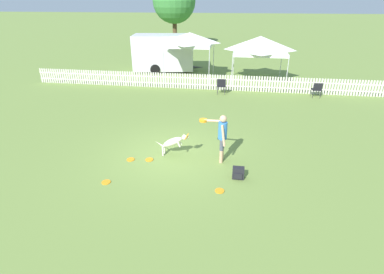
% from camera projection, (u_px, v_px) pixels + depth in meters
% --- Properties ---
extents(ground_plane, '(240.00, 240.00, 0.00)m').
position_uv_depth(ground_plane, '(174.00, 154.00, 10.22)').
color(ground_plane, olive).
extents(handler_person, '(0.93, 0.72, 1.59)m').
position_uv_depth(handler_person, '(221.00, 133.00, 9.39)').
color(handler_person, tan).
rests_on(handler_person, ground_plane).
extents(leaping_dog, '(1.19, 0.33, 0.88)m').
position_uv_depth(leaping_dog, '(174.00, 142.00, 9.91)').
color(leaping_dog, beige).
rests_on(leaping_dog, ground_plane).
extents(frisbee_near_handler, '(0.26, 0.26, 0.02)m').
position_uv_depth(frisbee_near_handler, '(131.00, 159.00, 9.85)').
color(frisbee_near_handler, orange).
rests_on(frisbee_near_handler, ground_plane).
extents(frisbee_near_dog, '(0.26, 0.26, 0.02)m').
position_uv_depth(frisbee_near_dog, '(106.00, 182.00, 8.63)').
color(frisbee_near_dog, orange).
rests_on(frisbee_near_dog, ground_plane).
extents(frisbee_midfield, '(0.26, 0.26, 0.02)m').
position_uv_depth(frisbee_midfield, '(149.00, 160.00, 9.84)').
color(frisbee_midfield, orange).
rests_on(frisbee_midfield, ground_plane).
extents(frisbee_far_scatter, '(0.26, 0.26, 0.02)m').
position_uv_depth(frisbee_far_scatter, '(220.00, 191.00, 8.24)').
color(frisbee_far_scatter, orange).
rests_on(frisbee_far_scatter, ground_plane).
extents(backpack_on_grass, '(0.34, 0.26, 0.35)m').
position_uv_depth(backpack_on_grass, '(238.00, 173.00, 8.77)').
color(backpack_on_grass, black).
rests_on(backpack_on_grass, ground_plane).
extents(picket_fence, '(20.86, 0.04, 0.89)m').
position_uv_depth(picket_fence, '(204.00, 82.00, 17.43)').
color(picket_fence, beige).
rests_on(picket_fence, ground_plane).
extents(folding_chair_blue_left, '(0.48, 0.51, 0.89)m').
position_uv_depth(folding_chair_blue_left, '(221.00, 85.00, 16.47)').
color(folding_chair_blue_left, '#333338').
rests_on(folding_chair_blue_left, ground_plane).
extents(folding_chair_center, '(0.49, 0.51, 0.83)m').
position_uv_depth(folding_chair_center, '(317.00, 89.00, 15.91)').
color(folding_chair_center, '#333338').
rests_on(folding_chair_center, ground_plane).
extents(canopy_tent_main, '(3.20, 3.20, 2.80)m').
position_uv_depth(canopy_tent_main, '(260.00, 45.00, 18.30)').
color(canopy_tent_main, silver).
rests_on(canopy_tent_main, ground_plane).
extents(canopy_tent_secondary, '(2.90, 2.90, 2.92)m').
position_uv_depth(canopy_tent_secondary, '(190.00, 39.00, 19.17)').
color(canopy_tent_secondary, silver).
rests_on(canopy_tent_secondary, ground_plane).
extents(equipment_trailer, '(5.19, 2.95, 2.55)m').
position_uv_depth(equipment_trailer, '(164.00, 52.00, 21.68)').
color(equipment_trailer, silver).
rests_on(equipment_trailer, ground_plane).
extents(tree_left_grove, '(4.59, 4.59, 6.97)m').
position_uv_depth(tree_left_grove, '(174.00, 1.00, 31.96)').
color(tree_left_grove, '#4C3823').
rests_on(tree_left_grove, ground_plane).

